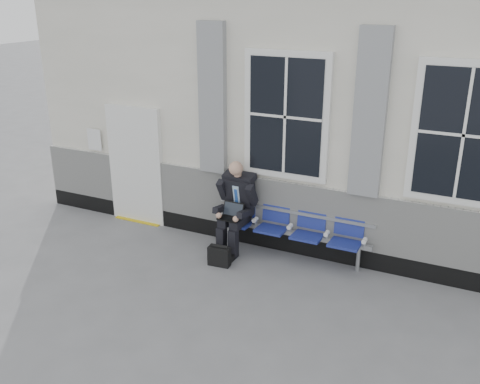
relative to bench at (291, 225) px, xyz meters
The scene contains 5 objects.
ground 2.43m from the bench, 34.07° to the right, with size 70.00×70.00×0.00m, color slate.
station_building 3.34m from the bench, 47.95° to the left, with size 14.40×4.40×4.49m.
bench is the anchor object (origin of this frame).
businessman 0.95m from the bench, behind, with size 0.63×0.85×1.52m.
briefcase 1.24m from the bench, 138.78° to the right, with size 0.36×0.18×0.36m.
Camera 1 is at (0.64, -6.00, 4.04)m, focal length 40.00 mm.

